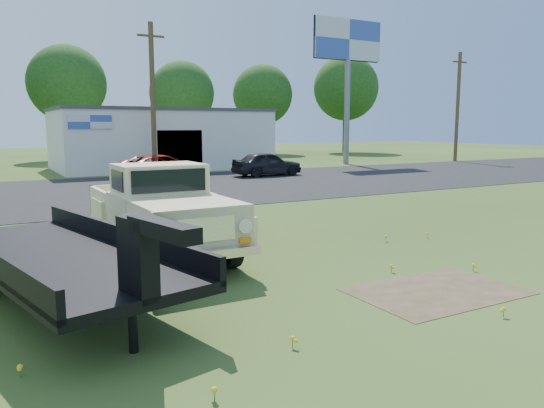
{
  "coord_description": "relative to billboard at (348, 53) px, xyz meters",
  "views": [
    {
      "loc": [
        -5.6,
        -9.55,
        2.94
      ],
      "look_at": [
        0.35,
        1.0,
        1.16
      ],
      "focal_mm": 35.0,
      "sensor_mm": 36.0,
      "label": 1
    }
  ],
  "objects": [
    {
      "name": "dark_sedan",
      "position": [
        -10.36,
        -5.94,
        -7.82
      ],
      "size": [
        4.25,
        1.78,
        1.44
      ],
      "primitive_type": "imported",
      "rotation": [
        0.0,
        0.0,
        1.59
      ],
      "color": "black",
      "rests_on": "ground"
    },
    {
      "name": "treeline_d",
      "position": [
        -18.0,
        16.46,
        -1.92
      ],
      "size": [
        6.72,
        6.72,
        10.0
      ],
      "color": "#342217",
      "rests_on": "ground"
    },
    {
      "name": "asphalt_lot",
      "position": [
        -20.0,
        -9.04,
        -8.54
      ],
      "size": [
        90.0,
        14.0,
        0.02
      ],
      "primitive_type": "cube",
      "color": "black",
      "rests_on": "ground"
    },
    {
      "name": "utility_pole_east",
      "position": [
        10.0,
        -2.04,
        -3.93
      ],
      "size": [
        1.6,
        0.3,
        9.0
      ],
      "color": "#4E3B24",
      "rests_on": "ground"
    },
    {
      "name": "treeline_g",
      "position": [
        12.0,
        15.96,
        -1.29
      ],
      "size": [
        7.36,
        7.36,
        10.95
      ],
      "color": "#342217",
      "rests_on": "ground"
    },
    {
      "name": "commercial_building",
      "position": [
        -14.0,
        2.95,
        -6.44
      ],
      "size": [
        14.2,
        8.2,
        4.15
      ],
      "color": "silver",
      "rests_on": "ground"
    },
    {
      "name": "ground",
      "position": [
        -20.0,
        -24.04,
        -8.54
      ],
      "size": [
        140.0,
        140.0,
        0.0
      ],
      "primitive_type": "plane",
      "color": "#304616",
      "rests_on": "ground"
    },
    {
      "name": "red_pickup",
      "position": [
        -16.68,
        -5.4,
        -7.84
      ],
      "size": [
        5.49,
        3.72,
        1.4
      ],
      "primitive_type": "imported",
      "rotation": [
        0.0,
        0.0,
        1.87
      ],
      "color": "#9A1E0E",
      "rests_on": "ground"
    },
    {
      "name": "flatbed_trailer",
      "position": [
        -24.5,
        -24.4,
        -7.6
      ],
      "size": [
        3.74,
        7.2,
        1.87
      ],
      "primitive_type": null,
      "rotation": [
        0.0,
        0.0,
        0.22
      ],
      "color": "black",
      "rests_on": "ground"
    },
    {
      "name": "treeline_f",
      "position": [
        2.0,
        17.46,
        -2.24
      ],
      "size": [
        6.4,
        6.4,
        9.52
      ],
      "color": "#342217",
      "rests_on": "ground"
    },
    {
      "name": "vintage_pickup_truck",
      "position": [
        -21.97,
        -21.94,
        -7.48
      ],
      "size": [
        2.31,
        5.85,
        2.12
      ],
      "primitive_type": null,
      "rotation": [
        0.0,
        0.0,
        0.01
      ],
      "color": "beige",
      "rests_on": "ground"
    },
    {
      "name": "treeline_e",
      "position": [
        -8.0,
        14.96,
        -2.55
      ],
      "size": [
        6.08,
        6.08,
        9.04
      ],
      "color": "#342217",
      "rests_on": "ground"
    },
    {
      "name": "billboard",
      "position": [
        0.0,
        0.0,
        0.0
      ],
      "size": [
        6.1,
        0.45,
        11.05
      ],
      "color": "slate",
      "rests_on": "ground"
    },
    {
      "name": "utility_pole_mid",
      "position": [
        -16.0,
        -2.04,
        -3.93
      ],
      "size": [
        1.6,
        0.3,
        9.0
      ],
      "color": "#4E3B24",
      "rests_on": "ground"
    },
    {
      "name": "dirt_patch_b",
      "position": [
        -22.0,
        -20.54,
        -8.54
      ],
      "size": [
        2.2,
        1.6,
        0.01
      ],
      "primitive_type": "cube",
      "color": "#473C26",
      "rests_on": "ground"
    },
    {
      "name": "dirt_patch_a",
      "position": [
        -18.5,
        -27.04,
        -8.54
      ],
      "size": [
        3.0,
        2.0,
        0.01
      ],
      "primitive_type": "cube",
      "color": "#473C26",
      "rests_on": "ground"
    }
  ]
}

